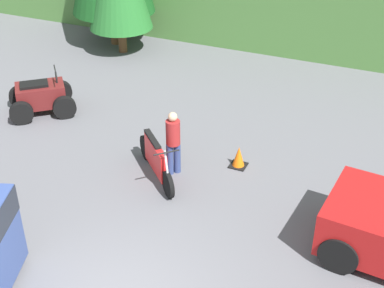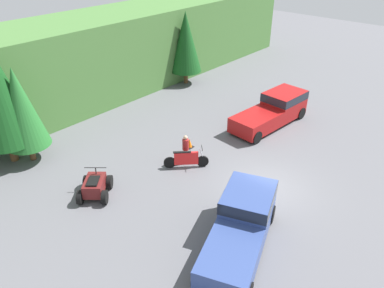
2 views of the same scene
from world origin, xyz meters
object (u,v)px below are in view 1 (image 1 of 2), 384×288
Objects in this scene: quad_atv at (41,97)px; rider_person at (173,141)px; dirt_bike at (156,159)px; traffic_cone at (239,157)px.

rider_person reaches higher than quad_atv.
dirt_bike is 2.10m from traffic_cone.
traffic_cone is (1.67, 1.25, -0.24)m from dirt_bike.
dirt_bike is at bearing -60.51° from quad_atv.
rider_person is (0.31, 0.32, 0.42)m from dirt_bike.
dirt_bike is 4.95m from quad_atv.
dirt_bike is at bearing -91.33° from rider_person.
traffic_cone is (1.36, 0.93, -0.65)m from rider_person.
traffic_cone is (6.34, -0.39, -0.25)m from quad_atv.
rider_person is at bearing 90.36° from dirt_bike.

